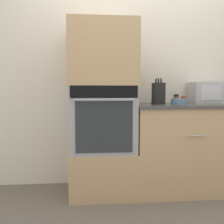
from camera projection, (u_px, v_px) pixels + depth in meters
name	position (u px, v px, depth m)	size (l,w,h in m)	color
ground_plane	(139.00, 203.00, 2.48)	(12.00, 12.00, 0.00)	#6B6056
wall_back	(130.00, 74.00, 3.00)	(8.00, 0.05, 2.50)	silver
oven_cabinet_base	(103.00, 171.00, 2.73)	(0.66, 0.60, 0.46)	tan
wall_oven	(102.00, 118.00, 2.68)	(0.64, 0.64, 0.66)	#9EA0A5
oven_cabinet_upper	(102.00, 55.00, 2.63)	(0.66, 0.60, 0.62)	tan
counter_unit	(184.00, 147.00, 2.79)	(1.10, 0.63, 0.93)	tan
microwave	(207.00, 93.00, 2.91)	(0.36, 0.29, 0.23)	#B2B5BA
knife_block	(158.00, 93.00, 2.70)	(0.11, 0.15, 0.26)	black
bowl	(179.00, 102.00, 2.59)	(0.16, 0.16, 0.06)	#517599
condiment_jar_near	(176.00, 99.00, 2.79)	(0.06, 0.06, 0.10)	brown
condiment_jar_mid	(184.00, 100.00, 2.76)	(0.06, 0.06, 0.08)	#427047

